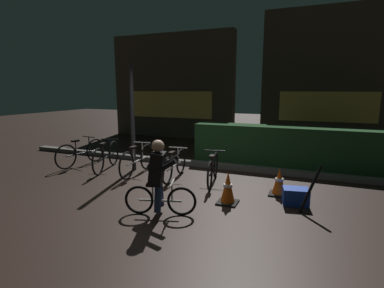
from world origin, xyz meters
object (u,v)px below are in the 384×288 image
at_px(parked_bike_left_mid, 106,156).
at_px(parked_bike_right_mid, 213,169).
at_px(traffic_cone_far, 279,182).
at_px(blue_crate, 296,196).
at_px(traffic_cone_near, 228,188).
at_px(closed_umbrella, 310,189).
at_px(parked_bike_center_right, 175,165).
at_px(cyclist, 159,177).
at_px(street_post, 132,118).
at_px(parked_bike_center_left, 137,160).
at_px(parked_bike_leftmost, 81,153).

xyz_separation_m(parked_bike_left_mid, parked_bike_right_mid, (2.86, -0.04, -0.03)).
bearing_deg(traffic_cone_far, blue_crate, -50.22).
distance_m(parked_bike_right_mid, traffic_cone_near, 1.17).
relative_size(parked_bike_right_mid, closed_umbrella, 1.75).
xyz_separation_m(parked_bike_center_right, parked_bike_right_mid, (0.93, -0.00, 0.00)).
bearing_deg(parked_bike_left_mid, cyclist, -142.69).
xyz_separation_m(street_post, parked_bike_left_mid, (-0.65, -0.27, -0.98)).
relative_size(parked_bike_center_left, traffic_cone_far, 3.00).
relative_size(street_post, traffic_cone_far, 4.91).
xyz_separation_m(street_post, parked_bike_right_mid, (2.22, -0.30, -1.00)).
xyz_separation_m(parked_bike_left_mid, blue_crate, (4.61, -0.63, -0.20)).
bearing_deg(parked_bike_left_mid, parked_bike_center_left, -107.73).
height_order(street_post, parked_bike_center_left, street_post).
distance_m(parked_bike_left_mid, traffic_cone_near, 3.63).
xyz_separation_m(cyclist, closed_umbrella, (2.28, 1.04, -0.23)).
bearing_deg(parked_bike_center_left, parked_bike_left_mid, 84.78).
bearing_deg(parked_bike_right_mid, parked_bike_center_right, 79.42).
xyz_separation_m(street_post, cyclist, (1.91, -2.19, -0.69)).
height_order(street_post, blue_crate, street_post).
bearing_deg(parked_bike_leftmost, parked_bike_center_right, -84.90).
bearing_deg(parked_bike_leftmost, cyclist, -112.13).
bearing_deg(blue_crate, parked_bike_left_mid, 172.17).
xyz_separation_m(traffic_cone_near, closed_umbrella, (1.37, 0.15, 0.12)).
height_order(parked_bike_left_mid, parked_bike_right_mid, parked_bike_left_mid).
height_order(blue_crate, cyclist, cyclist).
relative_size(traffic_cone_near, traffic_cone_far, 1.09).
distance_m(street_post, parked_bike_right_mid, 2.45).
relative_size(street_post, traffic_cone_near, 4.53).
height_order(parked_bike_leftmost, traffic_cone_near, parked_bike_leftmost).
distance_m(street_post, blue_crate, 4.23).
xyz_separation_m(parked_bike_leftmost, cyclist, (3.48, -2.05, 0.29)).
distance_m(parked_bike_center_left, cyclist, 2.51).
distance_m(parked_bike_center_left, traffic_cone_near, 2.73).
bearing_deg(parked_bike_right_mid, street_post, 71.80).
bearing_deg(parked_bike_left_mid, traffic_cone_near, -122.39).
relative_size(parked_bike_leftmost, blue_crate, 3.69).
height_order(parked_bike_center_right, cyclist, cyclist).
relative_size(parked_bike_leftmost, closed_umbrella, 1.91).
distance_m(parked_bike_center_left, traffic_cone_far, 3.35).
relative_size(traffic_cone_far, closed_umbrella, 0.63).
xyz_separation_m(parked_bike_right_mid, traffic_cone_far, (1.42, -0.20, -0.06)).
relative_size(parked_bike_left_mid, traffic_cone_far, 2.97).
bearing_deg(parked_bike_center_right, street_post, 71.79).
relative_size(parked_bike_left_mid, parked_bike_right_mid, 1.08).
xyz_separation_m(parked_bike_left_mid, traffic_cone_far, (4.28, -0.24, -0.09)).
bearing_deg(closed_umbrella, parked_bike_center_left, 132.93).
bearing_deg(parked_bike_center_right, blue_crate, -107.71).
distance_m(street_post, parked_bike_center_right, 1.66).
xyz_separation_m(parked_bike_left_mid, parked_bike_center_right, (1.94, -0.03, -0.03)).
bearing_deg(parked_bike_center_left, parked_bike_leftmost, 81.86).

